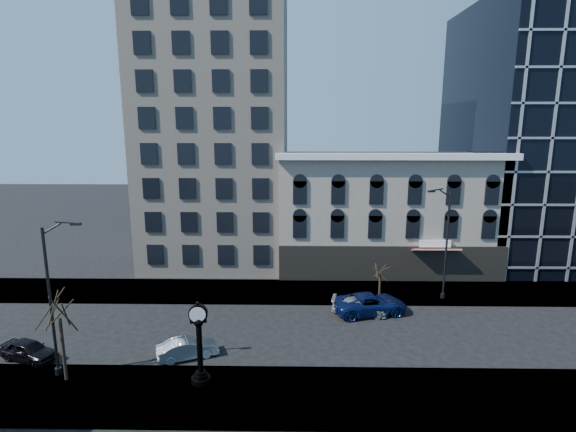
{
  "coord_description": "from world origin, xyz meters",
  "views": [
    {
      "loc": [
        2.61,
        -30.92,
        15.35
      ],
      "look_at": [
        2.0,
        4.0,
        8.0
      ],
      "focal_mm": 28.0,
      "sensor_mm": 36.0,
      "label": 1
    }
  ],
  "objects_px": {
    "street_lamp_near": "(58,258)",
    "car_near_b": "(187,348)",
    "street_clock": "(200,346)",
    "car_near_a": "(29,350)"
  },
  "relations": [
    {
      "from": "street_lamp_near",
      "to": "car_near_b",
      "type": "bearing_deg",
      "value": 12.98
    },
    {
      "from": "street_clock",
      "to": "street_lamp_near",
      "type": "height_order",
      "value": "street_lamp_near"
    },
    {
      "from": "street_clock",
      "to": "street_lamp_near",
      "type": "relative_size",
      "value": 0.52
    },
    {
      "from": "street_lamp_near",
      "to": "street_clock",
      "type": "bearing_deg",
      "value": -10.99
    },
    {
      "from": "street_clock",
      "to": "street_lamp_near",
      "type": "xyz_separation_m",
      "value": [
        -8.23,
        0.75,
        5.11
      ]
    },
    {
      "from": "car_near_a",
      "to": "car_near_b",
      "type": "height_order",
      "value": "car_near_a"
    },
    {
      "from": "car_near_a",
      "to": "street_lamp_near",
      "type": "bearing_deg",
      "value": -97.3
    },
    {
      "from": "street_lamp_near",
      "to": "car_near_a",
      "type": "distance_m",
      "value": 7.99
    },
    {
      "from": "car_near_a",
      "to": "car_near_b",
      "type": "bearing_deg",
      "value": -68.28
    },
    {
      "from": "street_lamp_near",
      "to": "car_near_a",
      "type": "relative_size",
      "value": 2.48
    }
  ]
}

